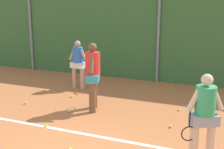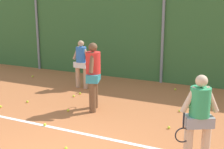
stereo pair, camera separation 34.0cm
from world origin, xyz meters
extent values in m
plane|color=#B76638|center=(0.00, 1.92, 0.00)|extent=(28.85, 28.85, 0.00)
cube|color=#386633|center=(0.00, 6.52, 1.60)|extent=(18.75, 0.25, 3.20)
cylinder|color=gray|center=(-5.41, 6.35, 1.63)|extent=(0.10, 0.10, 3.27)
cylinder|color=gray|center=(0.00, 6.35, 1.63)|extent=(0.10, 0.10, 3.27)
cube|color=white|center=(0.00, 1.45, 0.00)|extent=(13.70, 0.10, 0.01)
cylinder|color=beige|center=(2.23, 1.31, 0.36)|extent=(0.16, 0.16, 0.72)
cylinder|color=beige|center=(1.95, 1.15, 0.36)|extent=(0.16, 0.16, 0.72)
cube|color=#99999E|center=(2.09, 1.23, 0.82)|extent=(0.56, 0.48, 0.19)
cylinder|color=#339E60|center=(2.09, 1.23, 1.17)|extent=(0.35, 0.35, 0.51)
sphere|color=beige|center=(2.09, 1.23, 1.54)|extent=(0.21, 0.21, 0.21)
cylinder|color=beige|center=(2.27, 1.33, 1.21)|extent=(0.27, 0.19, 0.49)
cylinder|color=beige|center=(1.92, 1.14, 1.21)|extent=(0.27, 0.19, 0.49)
cylinder|color=black|center=(1.87, 1.05, 0.85)|extent=(0.03, 0.03, 0.28)
torus|color=#26262B|center=(1.87, 1.05, 0.58)|extent=(0.26, 0.16, 0.28)
cylinder|color=brown|center=(-0.82, 2.72, 0.40)|extent=(0.18, 0.18, 0.79)
cylinder|color=brown|center=(-0.93, 3.05, 0.40)|extent=(0.18, 0.18, 0.79)
cube|color=teal|center=(-0.87, 2.88, 0.90)|extent=(0.46, 0.60, 0.21)
cylinder|color=red|center=(-0.87, 2.88, 1.29)|extent=(0.39, 0.39, 0.57)
sphere|color=brown|center=(-0.87, 2.88, 1.70)|extent=(0.23, 0.23, 0.23)
cylinder|color=brown|center=(-0.80, 2.67, 1.33)|extent=(0.18, 0.31, 0.54)
cylinder|color=brown|center=(-0.94, 3.09, 1.33)|extent=(0.18, 0.31, 0.54)
cylinder|color=black|center=(-1.02, 3.16, 0.95)|extent=(0.03, 0.03, 0.28)
torus|color=#26262B|center=(-1.02, 3.16, 0.68)|extent=(0.11, 0.28, 0.28)
cylinder|color=tan|center=(-2.39, 4.58, 0.35)|extent=(0.16, 0.16, 0.70)
cylinder|color=tan|center=(-2.08, 4.56, 0.35)|extent=(0.16, 0.16, 0.70)
cube|color=white|center=(-2.24, 4.57, 0.80)|extent=(0.48, 0.30, 0.19)
cylinder|color=blue|center=(-2.24, 4.57, 1.14)|extent=(0.34, 0.34, 0.50)
sphere|color=tan|center=(-2.24, 4.57, 1.50)|extent=(0.20, 0.20, 0.20)
cylinder|color=tan|center=(-2.43, 4.58, 1.18)|extent=(0.28, 0.10, 0.47)
cylinder|color=tan|center=(-2.04, 4.56, 1.18)|extent=(0.28, 0.10, 0.47)
sphere|color=#CCDB33|center=(-4.70, 5.01, 0.03)|extent=(0.07, 0.07, 0.07)
sphere|color=#CCDB33|center=(-1.95, 3.58, 0.03)|extent=(0.07, 0.07, 0.07)
sphere|color=#CCDB33|center=(-0.31, 0.67, 0.03)|extent=(0.07, 0.07, 0.07)
sphere|color=#CCDB33|center=(-1.43, 2.47, 0.03)|extent=(0.07, 0.07, 0.07)
sphere|color=#CCDB33|center=(1.27, 3.68, 0.03)|extent=(0.07, 0.07, 0.07)
sphere|color=#CCDB33|center=(-1.91, 3.89, 0.03)|extent=(0.07, 0.07, 0.07)
sphere|color=#CCDB33|center=(0.70, 5.60, 0.03)|extent=(0.07, 0.07, 0.07)
sphere|color=#CCDB33|center=(-1.40, 1.44, 0.03)|extent=(0.07, 0.07, 0.07)
sphere|color=#CCDB33|center=(1.28, 2.50, 0.03)|extent=(0.07, 0.07, 0.07)
sphere|color=#CCDB33|center=(-2.87, 2.57, 0.03)|extent=(0.07, 0.07, 0.07)
sphere|color=#CCDB33|center=(-3.27, 1.94, 0.03)|extent=(0.07, 0.07, 0.07)
camera|label=1|loc=(2.45, -3.92, 2.83)|focal=47.82mm
camera|label=2|loc=(2.76, -3.79, 2.83)|focal=47.82mm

